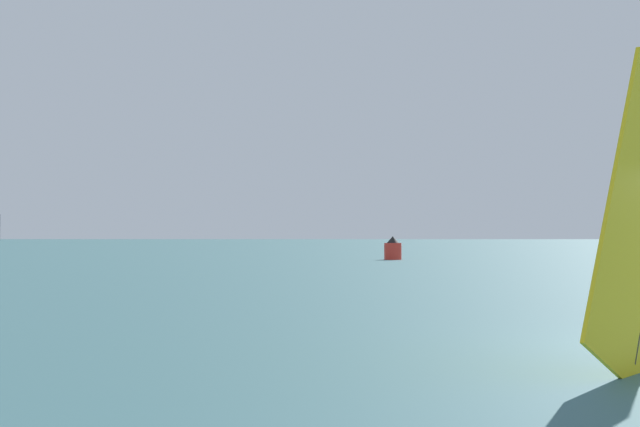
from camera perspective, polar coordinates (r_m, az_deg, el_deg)
name	(u,v)px	position (r m, az deg, el deg)	size (l,w,h in m)	color
distant_headland	(378,224)	(1246.50, 4.15, -0.78)	(866.81, 218.95, 45.14)	#60665B
channel_buoy	(393,249)	(59.27, 5.20, -2.56)	(1.28, 1.28, 1.73)	red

